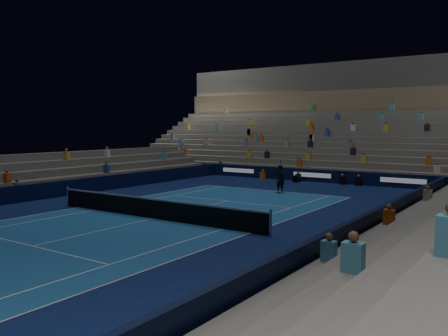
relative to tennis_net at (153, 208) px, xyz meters
name	(u,v)px	position (x,y,z in m)	size (l,w,h in m)	color
ground	(153,219)	(0.00, 0.00, -0.50)	(90.00, 90.00, 0.00)	#0D1B4F
court_surface	(153,218)	(0.00, 0.00, -0.50)	(10.97, 23.77, 0.01)	#1C599C
sponsor_barrier_far	(313,175)	(0.00, 18.50, 0.00)	(44.00, 0.25, 1.00)	black
sponsor_barrier_east	(351,234)	(9.70, 0.00, 0.00)	(0.25, 37.00, 1.00)	black
sponsor_barrier_west	(32,192)	(-9.70, 0.00, 0.00)	(0.25, 37.00, 1.00)	black
grandstand_main	(354,137)	(0.00, 27.90, 2.87)	(44.00, 15.20, 11.20)	slate
grandstand_west	(0,182)	(-13.17, 0.00, 0.41)	(5.00, 37.00, 2.50)	#5F5F5B
tennis_net	(153,208)	(0.00, 0.00, 0.00)	(12.90, 0.10, 1.10)	#B2B2B7
tennis_player	(280,179)	(0.98, 11.11, 0.44)	(0.69, 0.45, 1.89)	black
broadcast_camera	(296,179)	(-0.97, 17.44, -0.23)	(0.50, 0.88, 0.52)	black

